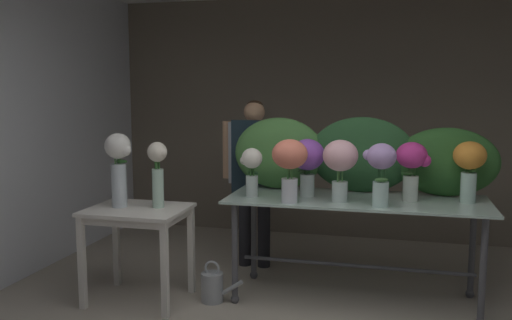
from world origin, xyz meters
TOP-DOWN VIEW (x-y plane):
  - ground_plane at (0.00, 1.77)m, footprint 7.80×7.80m
  - wall_back at (0.00, 3.54)m, footprint 5.54×0.12m
  - wall_left at (-2.77, 1.77)m, footprint 0.12×3.66m
  - display_table_glass at (0.25, 1.54)m, footprint 2.06×0.80m
  - side_table_white at (-1.45, 1.10)m, footprint 0.78×0.63m
  - florist at (-0.76, 2.18)m, footprint 0.63×0.24m
  - foliage_backdrop at (0.23, 1.82)m, footprint 2.20×0.28m
  - vase_blush_lilies at (0.14, 1.38)m, footprint 0.27×0.27m
  - vase_coral_carnations at (-0.24, 1.25)m, footprint 0.28×0.27m
  - vase_magenta_ranunculus at (0.67, 1.54)m, footprint 0.27×0.24m
  - vase_sunset_tulips at (1.09, 1.61)m, footprint 0.25×0.25m
  - vase_ivory_freesia at (-0.58, 1.41)m, footprint 0.18×0.17m
  - vase_lilac_dahlias at (0.45, 1.27)m, footprint 0.25×0.22m
  - vase_violet_hydrangea at (-0.15, 1.53)m, footprint 0.28×0.28m
  - vase_white_roses_tall at (-1.60, 1.10)m, footprint 0.22×0.21m
  - vase_cream_lisianthus_tall at (-1.29, 1.17)m, footprint 0.17×0.16m
  - watering_can at (-0.86, 1.22)m, footprint 0.35×0.18m

SIDE VIEW (x-z plane):
  - ground_plane at x=0.00m, z-range 0.00..0.00m
  - watering_can at x=-0.86m, z-range -0.05..0.30m
  - side_table_white at x=-1.45m, z-range 0.29..1.06m
  - display_table_glass at x=0.25m, z-range 0.29..1.14m
  - florist at x=-0.76m, z-range 0.19..1.80m
  - vase_cream_lisianthus_tall at x=-1.29m, z-range 0.81..1.34m
  - vase_ivory_freesia at x=-0.58m, z-range 0.88..1.28m
  - vase_white_roses_tall at x=-1.60m, z-range 0.82..1.42m
  - vase_magenta_ranunculus at x=0.67m, z-range 0.91..1.37m
  - vase_lilac_dahlias at x=0.45m, z-range 0.91..1.39m
  - vase_violet_hydrangea at x=-0.15m, z-range 0.92..1.39m
  - vase_sunset_tulips at x=1.09m, z-range 0.91..1.39m
  - foliage_backdrop at x=0.23m, z-range 0.83..1.47m
  - vase_blush_lilies at x=0.14m, z-range 0.92..1.41m
  - vase_coral_carnations at x=-0.24m, z-range 0.92..1.42m
  - wall_back at x=0.00m, z-range 0.00..2.75m
  - wall_left at x=-2.77m, z-range 0.00..2.75m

